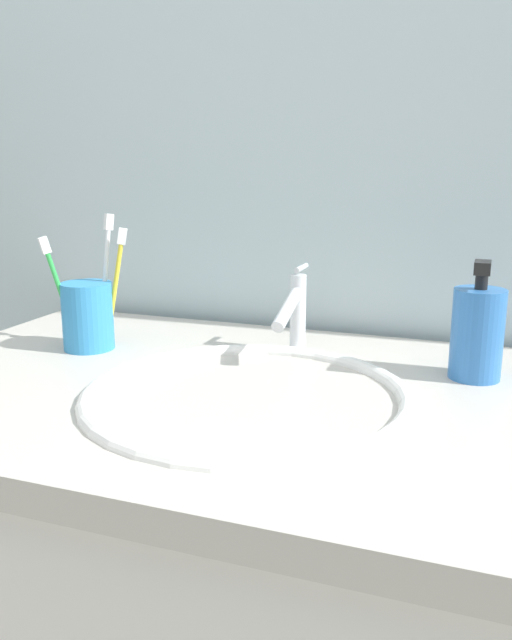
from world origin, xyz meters
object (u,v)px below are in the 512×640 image
(toothbrush_white, at_px, (105,271))
(toothbrush_yellow, at_px, (116,279))
(toothbrush_green, at_px, (58,285))
(faucet, at_px, (295,310))
(soap_dispenser, at_px, (477,332))
(toothbrush_cup, at_px, (88,316))

(toothbrush_white, xyz_separation_m, toothbrush_yellow, (0.02, -0.00, -0.01))
(toothbrush_green, bearing_deg, faucet, 17.98)
(faucet, bearing_deg, toothbrush_white, -168.63)
(toothbrush_white, bearing_deg, toothbrush_green, -133.88)
(toothbrush_yellow, xyz_separation_m, soap_dispenser, (0.52, 0.03, -0.04))
(toothbrush_white, height_order, toothbrush_yellow, toothbrush_white)
(soap_dispenser, bearing_deg, toothbrush_green, -172.08)
(faucet, height_order, soap_dispenser, soap_dispenser)
(toothbrush_cup, xyz_separation_m, toothbrush_yellow, (0.04, 0.02, 0.06))
(toothbrush_green, height_order, toothbrush_white, toothbrush_white)
(faucet, bearing_deg, toothbrush_cup, -164.99)
(faucet, height_order, toothbrush_white, toothbrush_white)
(soap_dispenser, bearing_deg, faucet, 174.19)
(faucet, relative_size, toothbrush_cup, 1.37)
(toothbrush_green, distance_m, soap_dispenser, 0.60)
(toothbrush_green, bearing_deg, toothbrush_cup, 42.37)
(faucet, bearing_deg, toothbrush_green, -162.02)
(faucet, distance_m, toothbrush_green, 0.35)
(faucet, relative_size, soap_dispenser, 0.89)
(faucet, relative_size, toothbrush_white, 0.71)
(toothbrush_yellow, relative_size, soap_dispenser, 1.13)
(toothbrush_cup, xyz_separation_m, toothbrush_white, (0.02, 0.02, 0.07))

